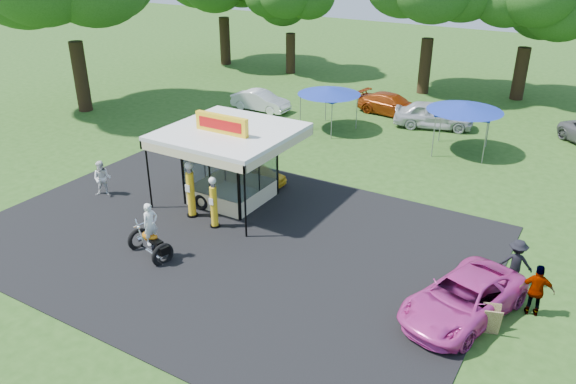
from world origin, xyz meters
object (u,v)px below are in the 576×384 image
Objects in this scene: pink_sedan at (463,299)px; spectator_west at (102,179)px; bg_car_c at (434,115)px; tent_west at (329,91)px; gas_pump_left at (191,191)px; motorcycle at (151,236)px; a_frame_sign at (491,320)px; spectator_east_b at (537,291)px; tent_east at (465,107)px; kiosk_car at (259,174)px; bg_car_a at (261,101)px; spectator_east_a at (516,262)px; bg_car_b at (392,104)px; gas_pump_right at (214,204)px; gas_station_kiosk at (231,164)px.

pink_sedan is 2.83× the size of spectator_west.
bg_car_c is at bearing 28.61° from spectator_west.
spectator_west is at bearing -108.16° from tent_west.
pink_sedan is 19.28m from bg_car_c.
gas_pump_left reaches higher than motorcycle.
spectator_east_b is at bearing 41.41° from a_frame_sign.
tent_west is 0.94× the size of tent_east.
kiosk_car is (0.49, 4.44, -0.75)m from gas_pump_left.
bg_car_c reaches higher than bg_car_a.
spectator_west reaches higher than bg_car_c.
motorcycle is 0.83× the size of kiosk_car.
bg_car_c is (-7.70, 18.48, 0.33)m from a_frame_sign.
bg_car_c is at bearing 33.72° from tent_west.
a_frame_sign is at bearing 80.15° from spectator_east_a.
motorcycle is 11.26m from pink_sedan.
kiosk_car is 13.51m from bg_car_c.
pink_sedan is (-0.99, 0.40, 0.19)m from a_frame_sign.
pink_sedan is 18.96m from tent_west.
spectator_east_b reaches higher than pink_sedan.
tent_east is at bearing -120.65° from bg_car_b.
a_frame_sign is at bearing 47.08° from spectator_east_b.
spectator_east_a is (1.05, 2.78, 0.19)m from pink_sedan.
motorcycle is 2.44× the size of a_frame_sign.
gas_pump_left is at bearing -167.40° from pink_sedan.
kiosk_car is at bearing 136.03° from a_frame_sign.
bg_car_c reaches higher than kiosk_car.
tent_east is at bearing -75.25° from spectator_east_a.
gas_pump_right reaches higher than spectator_west.
gas_station_kiosk reaches higher than bg_car_b.
tent_west reaches higher than bg_car_b.
bg_car_a is at bearing 122.58° from bg_car_b.
motorcycle is 1.29× the size of spectator_east_b.
motorcycle is 0.61× the size of tent_west.
spectator_east_a is (12.42, -0.42, -0.92)m from gas_station_kiosk.
tent_east reaches higher than kiosk_car.
a_frame_sign is at bearing 23.06° from motorcycle.
bg_car_b is at bearing 141.72° from tent_east.
spectator_east_b is (12.38, 0.59, -0.18)m from gas_pump_right.
kiosk_car is 13.98m from bg_car_b.
gas_pump_left reaches higher than gas_pump_right.
gas_pump_right is at bearing 1.67° from spectator_east_a.
pink_sedan is at bearing 20.21° from spectator_east_b.
motorcycle reaches higher than spectator_west.
tent_east is (-5.08, 15.10, 2.10)m from a_frame_sign.
tent_east reaches higher than spectator_east_a.
gas_station_kiosk is 14.07m from bg_car_a.
gas_station_kiosk reaches higher than spectator_east_b.
bg_car_b is (0.48, 18.62, -0.40)m from gas_pump_right.
bg_car_b is at bearing -69.71° from spectator_east_b.
tent_west reaches higher than motorcycle.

